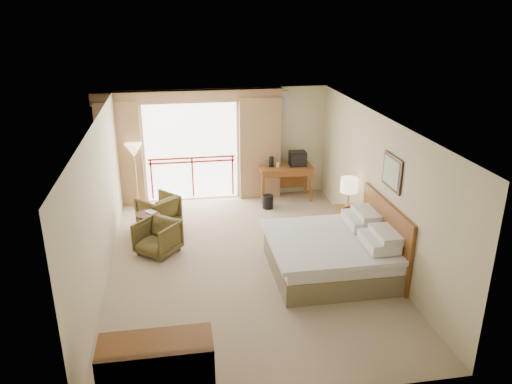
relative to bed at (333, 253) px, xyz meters
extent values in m
plane|color=gray|center=(-1.50, 0.60, -0.38)|extent=(7.00, 7.00, 0.00)
plane|color=white|center=(-1.50, 0.60, 2.32)|extent=(7.00, 7.00, 0.00)
plane|color=#C6B98D|center=(-1.50, 4.10, 0.97)|extent=(5.00, 0.00, 5.00)
plane|color=#C6B98D|center=(-1.50, -2.90, 0.97)|extent=(5.00, 0.00, 5.00)
plane|color=#C6B98D|center=(-4.00, 0.60, 0.97)|extent=(0.00, 7.00, 7.00)
plane|color=#C6B98D|center=(1.00, 0.60, 0.97)|extent=(0.00, 7.00, 7.00)
plane|color=white|center=(-2.30, 4.08, 0.82)|extent=(2.40, 0.00, 2.40)
cube|color=#A41F0E|center=(-2.30, 4.06, 0.57)|extent=(2.09, 0.03, 0.04)
cube|color=#A41F0E|center=(-2.30, 4.06, 0.67)|extent=(2.09, 0.03, 0.04)
cube|color=#A41F0E|center=(-3.29, 4.06, 0.17)|extent=(0.04, 0.03, 1.00)
cube|color=#A41F0E|center=(-2.30, 4.06, 0.17)|extent=(0.04, 0.03, 1.00)
cube|color=#A41F0E|center=(-1.31, 4.06, 0.17)|extent=(0.04, 0.03, 1.00)
cube|color=#8A6242|center=(-3.95, 3.95, 0.87)|extent=(1.00, 0.26, 2.50)
cube|color=#8A6242|center=(-0.65, 3.95, 0.87)|extent=(1.00, 0.26, 2.50)
cube|color=#8A6242|center=(-2.30, 3.98, 2.17)|extent=(4.40, 0.22, 0.28)
cube|color=silver|center=(-0.20, 4.07, 1.97)|extent=(0.50, 0.04, 0.50)
cube|color=brown|center=(-0.05, 0.00, -0.18)|extent=(2.05, 2.00, 0.40)
cube|color=silver|center=(-0.05, 0.00, 0.12)|extent=(2.01, 1.96, 0.22)
cube|color=silver|center=(-0.10, 0.00, 0.25)|extent=(2.09, 2.06, 0.08)
cube|color=silver|center=(0.65, -0.45, 0.40)|extent=(0.50, 0.75, 0.18)
cube|color=silver|center=(0.65, 0.45, 0.40)|extent=(0.50, 0.75, 0.18)
cube|color=silver|center=(0.78, -0.45, 0.52)|extent=(0.40, 0.70, 0.14)
cube|color=silver|center=(0.78, 0.45, 0.52)|extent=(0.40, 0.70, 0.14)
cube|color=brown|center=(0.96, 0.00, 0.27)|extent=(0.06, 2.10, 1.30)
cube|color=black|center=(0.98, 0.00, 1.47)|extent=(0.03, 0.72, 0.60)
cube|color=silver|center=(0.96, 0.00, 1.47)|extent=(0.01, 0.60, 0.48)
cube|color=brown|center=(0.75, 1.34, -0.06)|extent=(0.46, 0.54, 0.64)
cylinder|color=tan|center=(0.75, 1.39, 0.30)|extent=(0.14, 0.14, 0.04)
cylinder|color=tan|center=(0.75, 1.39, 0.49)|extent=(0.03, 0.03, 0.37)
cylinder|color=#FFE5B2|center=(0.75, 1.39, 0.76)|extent=(0.35, 0.35, 0.29)
cube|color=black|center=(0.70, 1.19, 0.30)|extent=(0.20, 0.18, 0.08)
cube|color=brown|center=(-0.06, 3.67, 0.45)|extent=(1.30, 0.63, 0.05)
cube|color=brown|center=(-0.65, 3.40, 0.03)|extent=(0.07, 0.07, 0.80)
cube|color=brown|center=(0.54, 3.40, 0.03)|extent=(0.07, 0.07, 0.80)
cube|color=brown|center=(-0.65, 3.94, 0.03)|extent=(0.07, 0.07, 0.80)
cube|color=brown|center=(0.54, 3.94, 0.03)|extent=(0.07, 0.07, 0.80)
cube|color=brown|center=(-0.06, 3.94, 0.11)|extent=(1.19, 0.03, 0.60)
cube|color=brown|center=(-0.06, 3.39, 0.36)|extent=(1.19, 0.03, 0.13)
cube|color=black|center=(0.24, 3.67, 0.65)|extent=(0.39, 0.30, 0.36)
cube|color=black|center=(0.24, 3.52, 0.65)|extent=(0.36, 0.02, 0.29)
cylinder|color=black|center=(-0.41, 3.67, 0.60)|extent=(0.14, 0.14, 0.25)
cylinder|color=white|center=(-0.26, 3.62, 0.52)|extent=(0.09, 0.09, 0.11)
cylinder|color=black|center=(-0.59, 3.14, -0.22)|extent=(0.26, 0.26, 0.32)
imported|color=#423819|center=(-3.12, 2.61, -0.38)|extent=(1.04, 1.04, 0.68)
imported|color=#423819|center=(-3.11, 1.25, -0.38)|extent=(1.01, 1.01, 0.66)
cylinder|color=black|center=(-3.31, 1.98, 0.14)|extent=(0.49, 0.49, 0.04)
cylinder|color=black|center=(-3.31, 1.98, -0.11)|extent=(0.06, 0.06, 0.49)
cylinder|color=black|center=(-3.31, 1.98, -0.36)|extent=(0.35, 0.35, 0.03)
imported|color=white|center=(-3.31, 1.98, 0.16)|extent=(0.27, 0.28, 0.02)
cylinder|color=tan|center=(-3.62, 3.69, -0.36)|extent=(0.25, 0.25, 0.03)
cylinder|color=tan|center=(-3.62, 3.69, 0.31)|extent=(0.03, 0.03, 1.37)
cone|color=#FFE5B2|center=(-3.62, 3.69, 1.03)|extent=(0.40, 0.40, 0.32)
cube|color=brown|center=(-3.03, -2.70, 0.07)|extent=(1.34, 0.56, 0.89)
camera|label=1|loc=(-2.65, -7.61, 4.20)|focal=35.00mm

